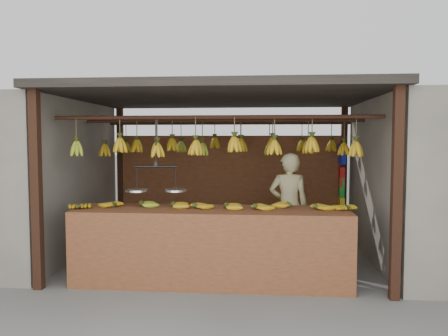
{
  "coord_description": "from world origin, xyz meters",
  "views": [
    {
      "loc": [
        0.56,
        -6.26,
        1.73
      ],
      "look_at": [
        0.0,
        0.3,
        1.3
      ],
      "focal_mm": 35.0,
      "sensor_mm": 36.0,
      "label": 1
    }
  ],
  "objects": [
    {
      "name": "balance_scale",
      "position": [
        -0.73,
        -1.0,
        1.15
      ],
      "size": [
        0.75,
        0.34,
        0.91
      ],
      "color": "black",
      "rests_on": "ground"
    },
    {
      "name": "counter",
      "position": [
        -0.03,
        -1.22,
        0.71
      ],
      "size": [
        3.42,
        0.75,
        0.96
      ],
      "color": "brown",
      "rests_on": "ground"
    },
    {
      "name": "vendor",
      "position": [
        0.96,
        0.02,
        0.77
      ],
      "size": [
        0.57,
        0.38,
        1.54
      ],
      "primitive_type": "imported",
      "rotation": [
        0.0,
        0.0,
        3.17
      ],
      "color": "beige",
      "rests_on": "ground"
    },
    {
      "name": "ground",
      "position": [
        0.0,
        0.0,
        0.0
      ],
      "size": [
        80.0,
        80.0,
        0.0
      ],
      "primitive_type": "plane",
      "color": "#5B5B57"
    },
    {
      "name": "stall",
      "position": [
        0.0,
        0.33,
        1.97
      ],
      "size": [
        4.3,
        3.3,
        2.4
      ],
      "color": "black",
      "rests_on": "ground"
    },
    {
      "name": "bag_bundles",
      "position": [
        1.94,
        1.35,
        1.01
      ],
      "size": [
        0.08,
        0.26,
        1.25
      ],
      "color": "#1426BF",
      "rests_on": "ground"
    },
    {
      "name": "hanging_bananas",
      "position": [
        -0.01,
        0.0,
        1.63
      ],
      "size": [
        3.61,
        2.25,
        0.39
      ],
      "color": "#92A523",
      "rests_on": "ground"
    }
  ]
}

